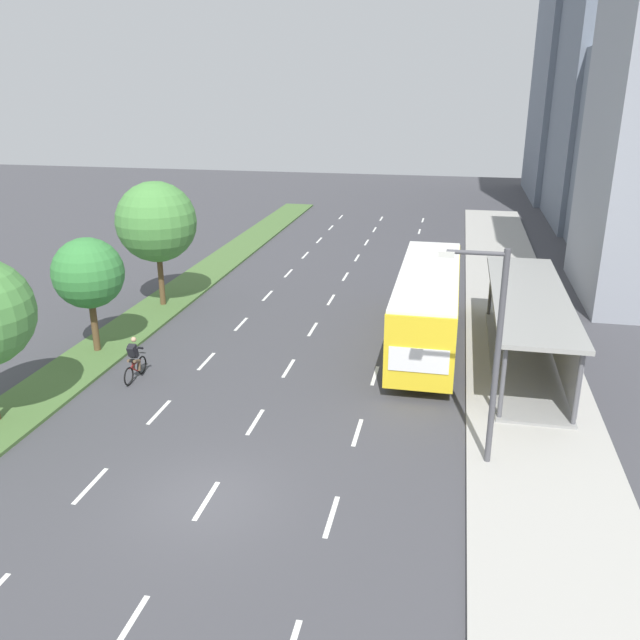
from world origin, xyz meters
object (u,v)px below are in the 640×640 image
bus (428,301)px  median_tree_second (88,273)px  bus_shelter (534,321)px  median_tree_third (156,222)px  cyclist (134,360)px  streetlight (492,344)px

bus → median_tree_second: 14.19m
bus_shelter → median_tree_second: 18.15m
bus_shelter → median_tree_second: size_ratio=2.40×
bus_shelter → bus: (-4.28, 1.23, 0.20)m
bus_shelter → median_tree_third: 18.39m
median_tree_third → median_tree_second: bearing=-91.2°
bus_shelter → bus: 4.46m
bus → cyclist: (-10.79, -5.81, -1.28)m
median_tree_second → median_tree_third: 6.41m
bus → median_tree_third: (-13.51, 2.70, 2.31)m
bus → streetlight: bearing=-76.9°
median_tree_second → bus_shelter: bearing=7.7°
cyclist → bus_shelter: bearing=16.9°
median_tree_second → streetlight: streetlight is taller
median_tree_second → streetlight: (15.81, -5.69, 0.40)m
median_tree_second → streetlight: size_ratio=0.75×
bus → cyclist: bus is taller
bus_shelter → median_tree_third: median_tree_third is taller
bus → median_tree_third: 13.97m
bus → streetlight: (2.17, -9.33, 1.82)m
median_tree_second → cyclist: bearing=-37.3°
median_tree_third → bus_shelter: bearing=-12.5°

